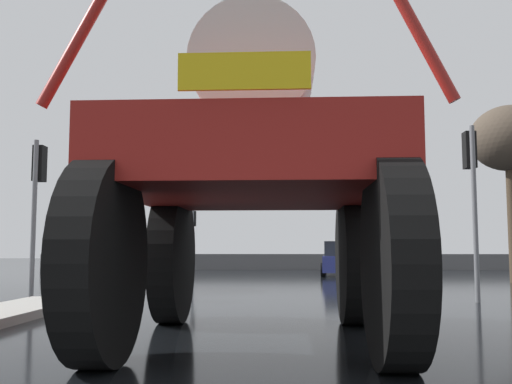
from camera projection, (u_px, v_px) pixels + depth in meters
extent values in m
plane|color=black|center=(272.00, 285.00, 19.52)|extent=(120.00, 120.00, 0.00)
cylinder|color=black|center=(173.00, 257.00, 9.39)|extent=(0.42, 2.06, 2.06)
cylinder|color=black|center=(353.00, 257.00, 9.24)|extent=(0.42, 2.06, 2.06)
cylinder|color=black|center=(103.00, 262.00, 5.85)|extent=(0.42, 2.06, 2.06)
cylinder|color=black|center=(394.00, 262.00, 5.70)|extent=(0.42, 2.06, 2.06)
cube|color=maroon|center=(256.00, 169.00, 7.66)|extent=(3.39, 4.29, 0.78)
cube|color=maroon|center=(258.00, 108.00, 8.19)|extent=(1.22, 1.51, 1.06)
cylinder|color=silver|center=(254.00, 71.00, 7.15)|extent=(1.47, 1.08, 1.45)
cylinder|color=maroon|center=(97.00, 5.00, 5.97)|extent=(1.19, 0.13, 2.12)
cube|color=yellow|center=(244.00, 71.00, 5.58)|extent=(1.25, 0.05, 0.36)
cube|color=navy|center=(343.00, 264.00, 26.63)|extent=(2.09, 4.25, 0.70)
cube|color=#23282D|center=(342.00, 249.00, 26.55)|extent=(1.76, 2.24, 0.64)
cylinder|color=black|center=(324.00, 268.00, 28.06)|extent=(0.24, 0.61, 0.60)
cylinder|color=black|center=(361.00, 268.00, 27.82)|extent=(0.24, 0.61, 0.60)
cylinder|color=black|center=(323.00, 270.00, 25.39)|extent=(0.24, 0.61, 0.60)
cylinder|color=black|center=(363.00, 270.00, 25.16)|extent=(0.24, 0.61, 0.60)
cylinder|color=slate|center=(34.00, 219.00, 13.52)|extent=(0.11, 0.11, 3.67)
cube|color=black|center=(40.00, 164.00, 13.86)|extent=(0.24, 0.32, 0.84)
sphere|color=red|center=(43.00, 154.00, 14.07)|extent=(0.17, 0.17, 0.17)
sphere|color=#3C2403|center=(43.00, 165.00, 14.05)|extent=(0.17, 0.17, 0.17)
sphere|color=black|center=(42.00, 176.00, 14.02)|extent=(0.17, 0.17, 0.17)
cylinder|color=slate|center=(475.00, 213.00, 13.11)|extent=(0.11, 0.11, 3.92)
cube|color=black|center=(469.00, 150.00, 13.47)|extent=(0.24, 0.32, 0.84)
sphere|color=red|center=(466.00, 140.00, 13.68)|extent=(0.17, 0.17, 0.17)
sphere|color=#3C2403|center=(467.00, 152.00, 13.65)|extent=(0.17, 0.17, 0.17)
sphere|color=black|center=(467.00, 163.00, 13.63)|extent=(0.17, 0.17, 0.17)
cylinder|color=slate|center=(193.00, 240.00, 32.50)|extent=(0.11, 0.11, 3.39)
cube|color=black|center=(194.00, 219.00, 32.83)|extent=(0.24, 0.32, 0.84)
sphere|color=red|center=(194.00, 214.00, 33.04)|extent=(0.17, 0.17, 0.17)
sphere|color=#3C2403|center=(194.00, 219.00, 33.02)|extent=(0.17, 0.17, 0.17)
sphere|color=black|center=(194.00, 224.00, 32.99)|extent=(0.17, 0.17, 0.17)
cylinder|color=slate|center=(184.00, 240.00, 32.52)|extent=(0.11, 0.11, 3.41)
cube|color=black|center=(185.00, 218.00, 32.85)|extent=(0.24, 0.32, 0.84)
sphere|color=red|center=(186.00, 214.00, 33.07)|extent=(0.17, 0.17, 0.17)
sphere|color=#3C2403|center=(186.00, 218.00, 33.04)|extent=(0.17, 0.17, 0.17)
sphere|color=black|center=(186.00, 223.00, 33.01)|extent=(0.17, 0.17, 0.17)
cylinder|color=slate|center=(118.00, 191.00, 27.76)|extent=(0.18, 0.18, 7.82)
cylinder|color=slate|center=(138.00, 112.00, 28.09)|extent=(1.75, 0.10, 0.10)
cube|color=silver|center=(157.00, 114.00, 28.04)|extent=(0.50, 0.24, 0.16)
ellipsoid|color=brown|center=(509.00, 138.00, 21.24)|extent=(2.77, 2.77, 2.35)
cube|color=#59595B|center=(276.00, 262.00, 34.47)|extent=(27.82, 0.24, 0.90)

